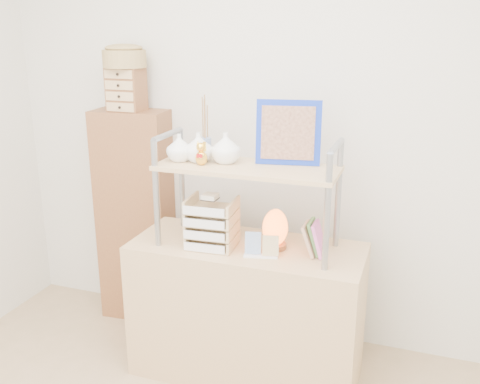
# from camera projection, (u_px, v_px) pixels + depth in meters

# --- Properties ---
(room_shell) EXTENTS (3.42, 3.41, 2.61)m
(room_shell) POSITION_uv_depth(u_px,v_px,m) (169.00, 69.00, 1.74)
(room_shell) COLOR silver
(room_shell) RESTS_ON ground
(desk) EXTENTS (1.20, 0.50, 0.75)m
(desk) POSITION_uv_depth(u_px,v_px,m) (247.00, 310.00, 2.86)
(desk) COLOR tan
(desk) RESTS_ON ground
(cabinet) EXTENTS (0.47, 0.27, 1.35)m
(cabinet) POSITION_uv_depth(u_px,v_px,m) (136.00, 217.00, 3.38)
(cabinet) COLOR brown
(cabinet) RESTS_ON ground
(hutch) EXTENTS (0.90, 0.34, 0.74)m
(hutch) POSITION_uv_depth(u_px,v_px,m) (235.00, 161.00, 2.65)
(hutch) COLOR #8E939B
(hutch) RESTS_ON desk
(letter_tray) EXTENTS (0.24, 0.23, 0.28)m
(letter_tray) POSITION_uv_depth(u_px,v_px,m) (211.00, 226.00, 2.70)
(letter_tray) COLOR tan
(letter_tray) RESTS_ON desk
(salt_lamp) EXTENTS (0.14, 0.13, 0.21)m
(salt_lamp) POSITION_uv_depth(u_px,v_px,m) (275.00, 229.00, 2.68)
(salt_lamp) COLOR brown
(salt_lamp) RESTS_ON desk
(desk_clock) EXTENTS (0.08, 0.05, 0.11)m
(desk_clock) POSITION_uv_depth(u_px,v_px,m) (225.00, 238.00, 2.70)
(desk_clock) COLOR tan
(desk_clock) RESTS_ON desk
(postcard_stand) EXTENTS (0.17, 0.08, 0.12)m
(postcard_stand) POSITION_uv_depth(u_px,v_px,m) (261.00, 250.00, 2.61)
(postcard_stand) COLOR white
(postcard_stand) RESTS_ON desk
(drawer_chest) EXTENTS (0.20, 0.16, 0.25)m
(drawer_chest) POSITION_uv_depth(u_px,v_px,m) (126.00, 89.00, 3.12)
(drawer_chest) COLOR brown
(drawer_chest) RESTS_ON cabinet
(woven_basket) EXTENTS (0.25, 0.25, 0.10)m
(woven_basket) POSITION_uv_depth(u_px,v_px,m) (124.00, 59.00, 3.07)
(woven_basket) COLOR olive
(woven_basket) RESTS_ON drawer_chest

